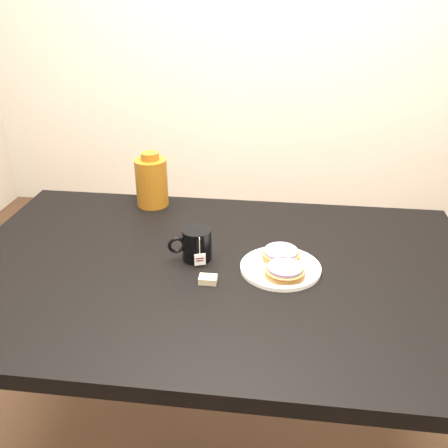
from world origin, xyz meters
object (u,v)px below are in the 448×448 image
(bagel_front, at_px, (285,271))
(bagel_package, at_px, (152,181))
(table, at_px, (216,293))
(mug, at_px, (196,244))
(bagel_back, at_px, (281,254))
(plate, at_px, (280,267))
(teabag_pouch, at_px, (208,280))

(bagel_front, bearing_deg, bagel_package, 137.61)
(table, relative_size, mug, 10.96)
(bagel_back, height_order, bagel_package, bagel_package)
(plate, bearing_deg, bagel_package, 140.11)
(bagel_back, xyz_separation_m, bagel_front, (0.01, -0.08, -0.00))
(mug, xyz_separation_m, bagel_package, (-0.21, 0.34, 0.04))
(plate, height_order, bagel_front, bagel_front)
(plate, height_order, bagel_package, bagel_package)
(bagel_back, bearing_deg, teabag_pouch, -145.25)
(table, height_order, plate, plate)
(bagel_front, xyz_separation_m, mug, (-0.24, 0.07, 0.02))
(bagel_back, distance_m, bagel_front, 0.09)
(mug, xyz_separation_m, teabag_pouch, (0.05, -0.11, -0.04))
(bagel_package, bearing_deg, bagel_back, -36.73)
(plate, height_order, mug, mug)
(table, bearing_deg, plate, 2.75)
(plate, distance_m, teabag_pouch, 0.20)
(table, relative_size, bagel_package, 7.62)
(table, xyz_separation_m, teabag_pouch, (-0.01, -0.08, 0.09))
(table, height_order, bagel_package, bagel_package)
(mug, bearing_deg, bagel_back, -17.01)
(bagel_front, distance_m, bagel_package, 0.62)
(bagel_front, relative_size, mug, 0.92)
(plate, bearing_deg, bagel_front, -75.49)
(table, distance_m, bagel_back, 0.21)
(bagel_package, bearing_deg, table, -54.46)
(teabag_pouch, distance_m, bagel_package, 0.53)
(bagel_back, height_order, teabag_pouch, bagel_back)
(table, relative_size, bagel_front, 11.94)
(teabag_pouch, xyz_separation_m, bagel_package, (-0.26, 0.45, 0.07))
(bagel_back, xyz_separation_m, bagel_package, (-0.44, 0.33, 0.06))
(table, relative_size, plate, 6.59)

